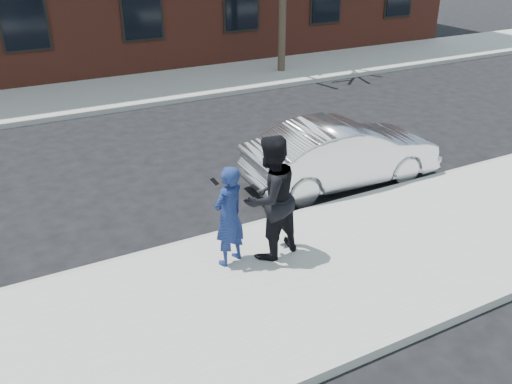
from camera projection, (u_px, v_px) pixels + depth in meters
ground at (382, 248)px, 9.12m from camera, size 100.00×100.00×0.00m
near_sidewalk at (392, 251)px, 8.89m from camera, size 50.00×3.50×0.15m
near_curb at (329, 206)px, 10.32m from camera, size 50.00×0.10×0.15m
far_sidewalk at (161, 86)px, 17.99m from camera, size 50.00×3.50×0.15m
far_curb at (180, 100)px, 16.56m from camera, size 50.00×0.10×0.15m
silver_sedan at (342, 153)px, 11.14m from camera, size 4.19×1.63×1.36m
man_hoodie at (229, 216)px, 8.14m from camera, size 0.69×0.58×1.62m
man_peacoat at (270, 198)px, 8.27m from camera, size 1.13×0.97×2.00m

